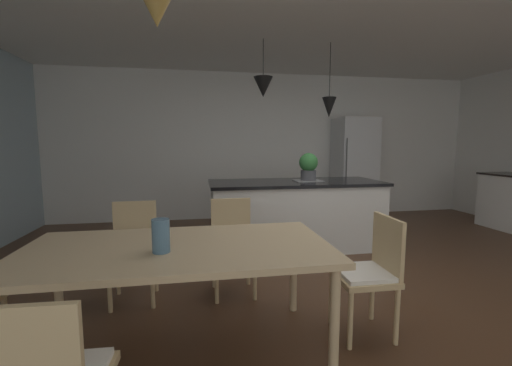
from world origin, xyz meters
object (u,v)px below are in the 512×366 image
object	(u,v)px
chair_far_right	(233,242)
kitchen_island	(295,214)
refrigerator	(354,168)
chair_kitchen_end	(370,271)
chair_far_left	(134,247)
potted_plant_on_island	(308,166)
dining_table	(179,255)
vase_on_dining_table	(161,236)

from	to	relation	value
chair_far_right	kitchen_island	size ratio (longest dim) A/B	0.38
chair_far_right	refrigerator	distance (m)	3.86
chair_kitchen_end	refrigerator	xyz separation A→B (m)	(1.69, 3.68, 0.46)
chair_far_left	potted_plant_on_island	size ratio (longest dim) A/B	2.32
refrigerator	potted_plant_on_island	distance (m)	2.17
chair_kitchen_end	dining_table	bearing A→B (deg)	179.95
kitchen_island	vase_on_dining_table	bearing A→B (deg)	-124.53
refrigerator	potted_plant_on_island	size ratio (longest dim) A/B	5.00
chair_far_left	chair_kitchen_end	distance (m)	1.99
refrigerator	potted_plant_on_island	bearing A→B (deg)	-132.24
chair_kitchen_end	refrigerator	bearing A→B (deg)	65.31
chair_kitchen_end	chair_far_left	bearing A→B (deg)	154.16
chair_kitchen_end	vase_on_dining_table	bearing A→B (deg)	-175.51
chair_far_right	chair_far_left	distance (m)	0.88
chair_far_left	chair_far_right	bearing A→B (deg)	0.00
vase_on_dining_table	chair_far_right	bearing A→B (deg)	61.44
chair_kitchen_end	kitchen_island	distance (m)	2.08
dining_table	chair_far_right	distance (m)	0.99
kitchen_island	potted_plant_on_island	distance (m)	0.66
dining_table	chair_far_right	xyz separation A→B (m)	(0.44, 0.87, -0.20)
chair_far_right	potted_plant_on_island	size ratio (longest dim) A/B	2.32
dining_table	potted_plant_on_island	bearing A→B (deg)	52.60
dining_table	potted_plant_on_island	size ratio (longest dim) A/B	5.23
chair_far_left	dining_table	bearing A→B (deg)	-62.95
vase_on_dining_table	chair_kitchen_end	bearing A→B (deg)	4.49
kitchen_island	potted_plant_on_island	size ratio (longest dim) A/B	6.09
potted_plant_on_island	chair_far_right	bearing A→B (deg)	-133.51
chair_far_right	chair_kitchen_end	bearing A→B (deg)	-43.66
dining_table	kitchen_island	xyz separation A→B (m)	(1.41, 2.08, -0.21)
chair_far_right	potted_plant_on_island	distance (m)	1.78
refrigerator	chair_far_right	bearing A→B (deg)	-132.79
chair_kitchen_end	kitchen_island	xyz separation A→B (m)	(0.06, 2.08, -0.01)
kitchen_island	vase_on_dining_table	xyz separation A→B (m)	(-1.51, -2.19, 0.38)
chair_far_right	refrigerator	bearing A→B (deg)	47.21
chair_far_left	refrigerator	bearing A→B (deg)	38.88
chair_far_right	kitchen_island	distance (m)	1.55
chair_far_right	chair_kitchen_end	world-z (taller)	same
dining_table	kitchen_island	size ratio (longest dim) A/B	0.86
chair_kitchen_end	vase_on_dining_table	distance (m)	1.49
potted_plant_on_island	vase_on_dining_table	xyz separation A→B (m)	(-1.68, -2.19, -0.26)
dining_table	chair_far_right	size ratio (longest dim) A/B	2.25
refrigerator	vase_on_dining_table	distance (m)	4.92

